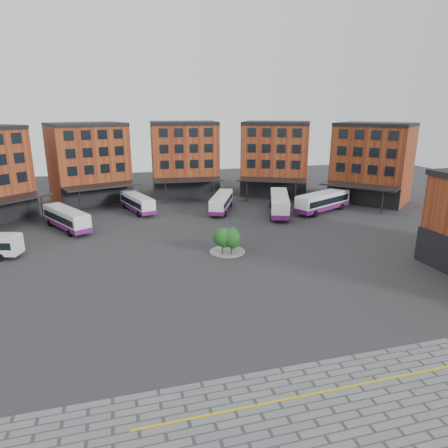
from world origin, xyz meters
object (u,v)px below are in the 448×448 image
object	(u,v)px
bus_f	(323,201)
bus_c	(137,203)
tree_island	(228,239)
bus_b	(66,218)
bus_e	(279,203)
bus_d	(221,202)

from	to	relation	value
bus_f	bus_c	bearing A→B (deg)	-131.42
tree_island	bus_b	world-z (taller)	tree_island
bus_e	bus_f	size ratio (longest dim) A/B	1.04
tree_island	bus_e	bearing A→B (deg)	49.77
tree_island	bus_c	world-z (taller)	tree_island
bus_c	bus_d	size ratio (longest dim) A/B	1.01
bus_c	bus_f	world-z (taller)	bus_f
bus_c	bus_e	xyz separation A→B (m)	(22.78, -8.05, 0.28)
bus_b	bus_d	distance (m)	25.02
tree_island	bus_c	xyz separation A→B (m)	(-9.31, 23.97, -0.31)
bus_d	bus_b	bearing A→B (deg)	-145.26
bus_c	bus_e	world-z (taller)	bus_e
bus_b	bus_c	size ratio (longest dim) A/B	1.02
bus_d	bus_f	distance (m)	17.34
tree_island	bus_f	bearing A→B (deg)	35.94
bus_e	bus_c	bearing A→B (deg)	-178.33
bus_b	bus_d	xyz separation A→B (m)	(24.63, 4.44, -0.07)
bus_d	tree_island	bearing A→B (deg)	-78.39
bus_b	bus_e	distance (m)	33.41
bus_d	bus_e	distance (m)	9.89
bus_c	bus_e	bearing A→B (deg)	-37.06
bus_c	bus_d	distance (m)	14.43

